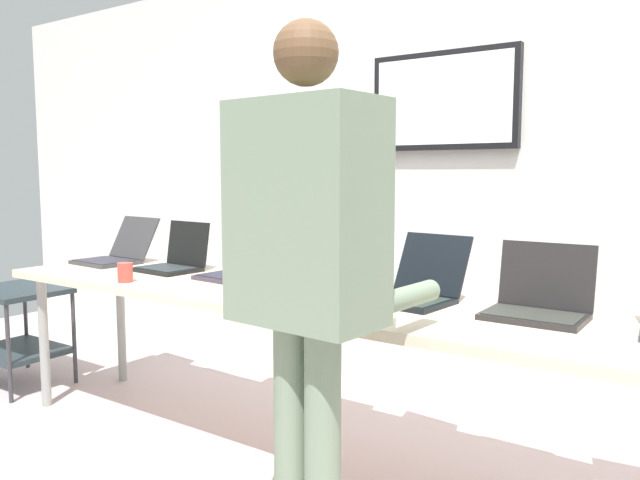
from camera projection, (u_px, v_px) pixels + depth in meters
back_wall at (462, 170)px, 3.37m from camera, size 8.00×0.11×2.54m
workbench at (351, 311)px, 2.50m from camera, size 3.78×0.70×0.75m
laptop_station_0 at (117, 252)px, 3.54m from camera, size 0.35×0.41×0.25m
laptop_station_1 at (175, 259)px, 3.26m from camera, size 0.32×0.30×0.25m
laptop_station_2 at (245, 266)px, 3.02m from camera, size 0.36×0.38×0.25m
laptop_station_3 at (321, 277)px, 2.75m from camera, size 0.32×0.33×0.22m
laptop_station_4 at (417, 287)px, 2.48m from camera, size 0.34×0.40×0.26m
laptop_station_5 at (539, 300)px, 2.21m from camera, size 0.34×0.29×0.26m
person at (308, 253)px, 1.83m from camera, size 0.46×0.61×1.69m
coffee_mug at (125, 273)px, 2.91m from camera, size 0.07×0.07×0.09m
storage_cart at (17, 321)px, 3.70m from camera, size 0.56×0.44×0.58m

